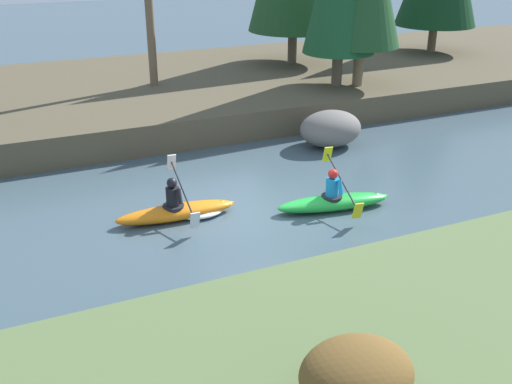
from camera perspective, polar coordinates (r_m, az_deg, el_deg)
The scene contains 6 objects.
ground_plane at distance 13.86m, azimuth 0.62°, elevation -1.73°, with size 90.00×90.00×0.00m, color #425660.
riverbank_far at distance 22.29m, azimuth -9.83°, elevation 9.21°, with size 44.00×10.24×0.91m.
shrub_clump_second at distance 7.76m, azimuth 9.55°, elevation -16.77°, with size 1.48×1.23×0.80m.
kayaker_lead at distance 13.93m, azimuth 7.48°, elevation -0.80°, with size 2.80×2.07×1.20m.
kayaker_middle at distance 13.50m, azimuth -7.16°, elevation -1.73°, with size 2.78×2.07×1.20m.
boulder_midstream at distance 17.92m, azimuth 7.12°, elevation 6.01°, with size 1.89×1.48×1.07m.
Camera 1 is at (-5.22, -11.34, 6.01)m, focal length 42.00 mm.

